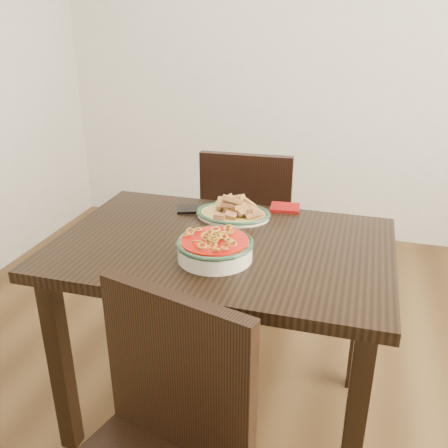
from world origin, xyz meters
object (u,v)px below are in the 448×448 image
(chair_far, at_px, (249,226))
(noodle_bowl, at_px, (215,246))
(fish_plate, at_px, (233,206))
(smartphone, at_px, (196,209))
(dining_table, at_px, (222,270))

(chair_far, bearing_deg, noodle_bowl, 92.55)
(fish_plate, bearing_deg, smartphone, 171.32)
(chair_far, xyz_separation_m, noodle_bowl, (0.08, -0.84, 0.29))
(dining_table, distance_m, chair_far, 0.74)
(chair_far, distance_m, smartphone, 0.54)
(fish_plate, height_order, smartphone, fish_plate)
(chair_far, bearing_deg, dining_table, 92.70)
(smartphone, bearing_deg, chair_far, 55.03)
(noodle_bowl, relative_size, smartphone, 1.70)
(dining_table, xyz_separation_m, chair_far, (-0.07, 0.72, -0.14))
(noodle_bowl, bearing_deg, dining_table, 94.88)
(dining_table, height_order, smartphone, smartphone)
(noodle_bowl, bearing_deg, fish_plate, 95.65)
(chair_far, xyz_separation_m, fish_plate, (0.05, -0.49, 0.30))
(chair_far, bearing_deg, fish_plate, 92.64)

